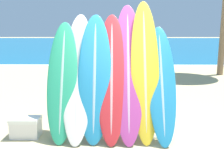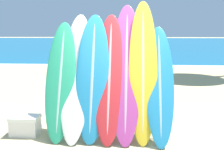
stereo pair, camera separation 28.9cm
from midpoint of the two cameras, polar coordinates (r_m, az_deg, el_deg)
The scene contains 15 objects.
ground_plane at distance 4.45m, azimuth 1.09°, elevation -13.20°, with size 160.00×160.00×0.00m, color tan.
ocean_water at distance 43.61m, azimuth 3.73°, elevation 8.98°, with size 120.00×60.00×0.01m.
surfboard_rack at distance 4.59m, azimuth 1.12°, elevation -6.58°, with size 2.06×0.04×0.79m.
surfboard_slot_0 at distance 4.65m, azimuth -9.40°, elevation 0.90°, with size 0.52×0.97×2.03m.
surfboard_slot_1 at distance 4.64m, azimuth -6.01°, elevation 1.89°, with size 0.53×1.20×2.18m.
surfboard_slot_2 at distance 4.56m, azimuth -2.47°, elevation 1.73°, with size 0.58×1.04×2.17m.
surfboard_slot_3 at distance 4.57m, azimuth 1.26°, elevation 1.78°, with size 0.52×1.19×2.18m.
surfboard_slot_4 at distance 4.60m, azimuth 4.93°, elevation 2.96°, with size 0.54×1.29×2.36m.
surfboard_slot_5 at distance 4.60m, azimuth 8.57°, elevation 3.22°, with size 0.50×1.15×2.41m.
surfboard_slot_6 at distance 4.58m, azimuth 12.14°, elevation 0.13°, with size 0.48×1.14×1.95m.
person_near_water at distance 9.06m, azimuth 6.07°, elevation 4.96°, with size 0.21×0.26×1.54m.
person_mid_beach at distance 13.28m, azimuth 10.77°, elevation 7.43°, with size 0.24×0.30×1.78m.
person_far_left at distance 12.10m, azimuth 2.56°, elevation 7.06°, with size 0.28×0.23×1.71m.
person_far_right at distance 12.94m, azimuth -6.30°, elevation 7.39°, with size 0.30×0.28×1.75m.
cooler_box at distance 5.00m, azimuth -16.79°, elevation -8.63°, with size 0.51×0.35×0.35m.
Camera 2 is at (0.34, -4.03, 1.85)m, focal length 42.00 mm.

